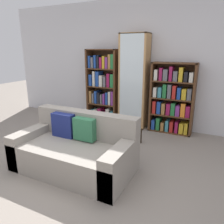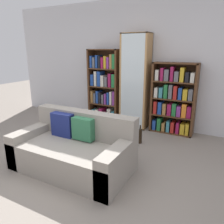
% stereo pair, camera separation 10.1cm
% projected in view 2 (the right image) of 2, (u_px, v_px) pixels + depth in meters
% --- Properties ---
extents(ground_plane, '(16.00, 16.00, 0.00)m').
position_uv_depth(ground_plane, '(55.00, 180.00, 2.90)').
color(ground_plane, gray).
extents(wall_back, '(6.61, 0.06, 2.70)m').
position_uv_depth(wall_back, '(135.00, 64.00, 4.81)').
color(wall_back, silver).
rests_on(wall_back, ground).
extents(couch, '(1.67, 0.88, 0.79)m').
position_uv_depth(couch, '(74.00, 150.00, 3.14)').
color(couch, gray).
rests_on(couch, ground).
extents(bookshelf_left, '(0.75, 0.32, 1.68)m').
position_uv_depth(bookshelf_left, '(105.00, 88.00, 5.07)').
color(bookshelf_left, '#4C2D19').
rests_on(bookshelf_left, ground).
extents(display_cabinet, '(0.58, 0.36, 1.99)m').
position_uv_depth(display_cabinet, '(135.00, 82.00, 4.67)').
color(display_cabinet, '#AD7F4C').
rests_on(display_cabinet, ground).
extents(bookshelf_right, '(0.86, 0.32, 1.43)m').
position_uv_depth(bookshelf_right, '(173.00, 100.00, 4.39)').
color(bookshelf_right, '#4C2D19').
rests_on(bookshelf_right, ground).
extents(wine_bottle, '(0.07, 0.07, 0.35)m').
position_uv_depth(wine_bottle, '(140.00, 136.00, 4.00)').
color(wine_bottle, black).
rests_on(wine_bottle, ground).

